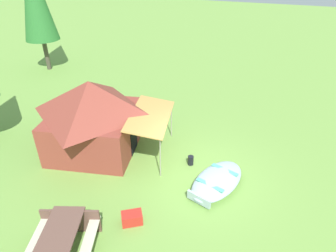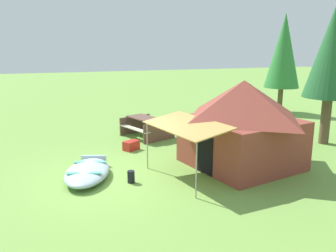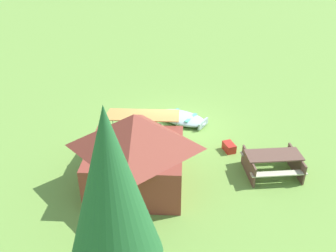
% 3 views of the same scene
% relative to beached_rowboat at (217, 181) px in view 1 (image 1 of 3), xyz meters
% --- Properties ---
extents(ground_plane, '(80.00, 80.00, 0.00)m').
position_rel_beached_rowboat_xyz_m(ground_plane, '(0.21, 0.70, -0.19)').
color(ground_plane, '#709D43').
extents(beached_rowboat, '(2.50, 1.79, 0.36)m').
position_rel_beached_rowboat_xyz_m(beached_rowboat, '(0.00, 0.00, 0.00)').
color(beached_rowboat, '#9FB5C0').
rests_on(beached_rowboat, ground_plane).
extents(canvas_cabin_tent, '(3.76, 4.75, 2.63)m').
position_rel_beached_rowboat_xyz_m(canvas_cabin_tent, '(0.43, 4.59, 1.18)').
color(canvas_cabin_tent, brown).
rests_on(canvas_cabin_tent, ground_plane).
extents(picnic_table, '(2.27, 2.04, 0.78)m').
position_rel_beached_rowboat_xyz_m(picnic_table, '(-3.84, 2.79, 0.30)').
color(picnic_table, brown).
rests_on(picnic_table, ground_plane).
extents(cooler_box, '(0.59, 0.65, 0.32)m').
position_rel_beached_rowboat_xyz_m(cooler_box, '(-2.26, 1.77, -0.03)').
color(cooler_box, red).
rests_on(cooler_box, ground_plane).
extents(fuel_can, '(0.27, 0.27, 0.33)m').
position_rel_beached_rowboat_xyz_m(fuel_can, '(0.72, 1.07, -0.02)').
color(fuel_can, black).
rests_on(fuel_can, ground_plane).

